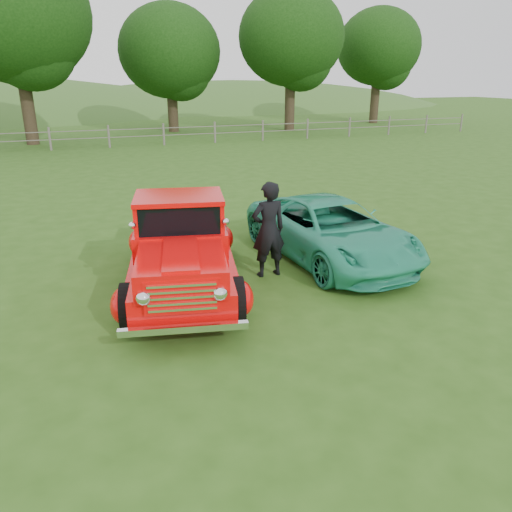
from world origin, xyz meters
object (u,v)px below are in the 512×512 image
object	(u,v)px
teal_sedan	(331,230)
tree_far_east	(379,47)
tree_mid_east	(291,37)
tree_near_east	(170,51)
red_pickup	(181,247)
tree_near_west	(14,14)
man	(268,230)

from	to	relation	value
teal_sedan	tree_far_east	bearing A→B (deg)	51.08
tree_mid_east	tree_far_east	size ratio (longest dim) A/B	1.07
tree_mid_east	tree_far_east	distance (m)	9.49
tree_near_east	tree_mid_east	world-z (taller)	tree_mid_east
tree_far_east	red_pickup	size ratio (longest dim) A/B	1.69
tree_near_east	red_pickup	size ratio (longest dim) A/B	1.59
tree_near_west	man	size ratio (longest dim) A/B	5.55
tree_far_east	man	bearing A→B (deg)	-126.28
tree_near_west	teal_sedan	xyz separation A→B (m)	(6.84, -22.86, -6.16)
teal_sedan	tree_near_east	bearing A→B (deg)	80.99
tree_near_west	tree_mid_east	xyz separation A→B (m)	(17.00, 2.00, -0.62)
tree_far_east	tree_mid_east	bearing A→B (deg)	-161.57
tree_mid_east	teal_sedan	world-z (taller)	tree_mid_east
red_pickup	tree_near_east	bearing A→B (deg)	90.74
tree_mid_east	teal_sedan	size ratio (longest dim) A/B	2.05
red_pickup	man	distance (m)	1.72
tree_near_east	man	world-z (taller)	tree_near_east
teal_sedan	red_pickup	bearing A→B (deg)	-176.82
tree_near_east	man	xyz separation A→B (m)	(-3.76, -27.27, -4.31)
tree_far_east	teal_sedan	xyz separation A→B (m)	(-19.16, -27.86, -5.22)
teal_sedan	man	distance (m)	1.67
tree_near_east	red_pickup	distance (m)	28.20
tree_mid_east	tree_near_east	bearing A→B (deg)	165.96
tree_mid_east	man	size ratio (longest dim) A/B	5.02
tree_mid_east	man	distance (m)	28.36
teal_sedan	man	size ratio (longest dim) A/B	2.45
tree_far_east	teal_sedan	distance (m)	34.22
tree_near_east	man	size ratio (longest dim) A/B	4.43
tree_near_west	tree_far_east	world-z (taller)	tree_near_west
tree_far_east	red_pickup	bearing A→B (deg)	-128.45
tree_mid_east	red_pickup	xyz separation A→B (m)	(-13.47, -25.30, -5.38)
tree_near_east	red_pickup	bearing A→B (deg)	-101.34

